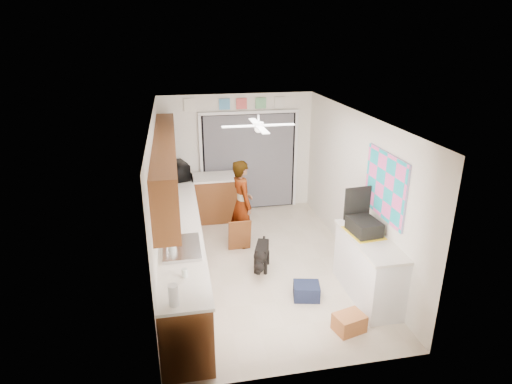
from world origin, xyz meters
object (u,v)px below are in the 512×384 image
cardboard_box (349,323)px  dog (262,255)px  microwave (177,171)px  paper_towel_roll (174,295)px  soap_bottle (172,240)px  navy_crate (306,291)px  suitcase (364,226)px  man (242,204)px

cardboard_box → dog: size_ratio=0.60×
microwave → paper_towel_roll: bearing=159.9°
dog → paper_towel_roll: bearing=-104.8°
soap_bottle → navy_crate: 2.11m
paper_towel_roll → navy_crate: (1.87, 1.16, -0.95)m
microwave → cardboard_box: bearing=-170.2°
microwave → soap_bottle: bearing=159.2°
soap_bottle → dog: size_ratio=0.44×
microwave → suitcase: size_ratio=1.20×
man → dog: (0.17, -0.92, -0.56)m
suitcase → dog: size_ratio=0.77×
paper_towel_roll → dog: 2.65m
man → dog: size_ratio=2.54×
navy_crate → man: bearing=109.2°
man → dog: 1.09m
microwave → man: bearing=-155.7°
suitcase → navy_crate: (-0.85, -0.09, -0.93)m
paper_towel_roll → suitcase: size_ratio=0.50×
microwave → suitcase: (2.61, -2.97, -0.06)m
suitcase → man: man is taller
navy_crate → dog: 1.06m
microwave → cardboard_box: 4.50m
microwave → navy_crate: 3.66m
suitcase → cardboard_box: size_ratio=1.28×
cardboard_box → man: size_ratio=0.24×
suitcase → cardboard_box: (-0.52, -0.89, -0.93)m
navy_crate → dog: dog is taller
microwave → suitcase: 3.96m
microwave → dog: size_ratio=0.93×
navy_crate → man: man is taller
cardboard_box → navy_crate: (-0.33, 0.81, -0.00)m
suitcase → cardboard_box: suitcase is taller
paper_towel_roll → cardboard_box: size_ratio=0.64×
dog → man: bearing=119.3°
microwave → paper_towel_roll: size_ratio=2.39×
microwave → cardboard_box: (2.09, -3.87, -0.98)m
paper_towel_roll → man: (1.22, 3.02, -0.26)m
soap_bottle → man: (1.23, 1.74, -0.27)m
paper_towel_roll → man: size_ratio=0.15×
man → navy_crate: bearing=-171.4°
microwave → navy_crate: (1.76, -3.06, -0.99)m
microwave → paper_towel_roll: microwave is taller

